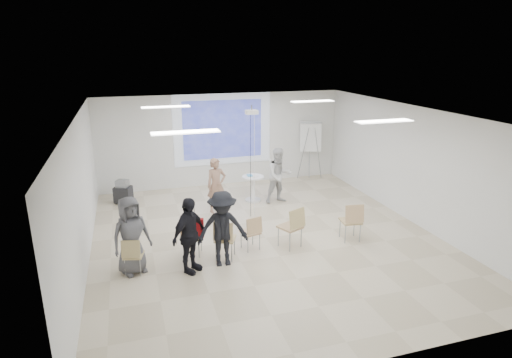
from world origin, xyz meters
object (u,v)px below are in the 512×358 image
object	(u,v)px
av_cart	(123,192)
audience_left	(189,230)
chair_right_inner	(293,224)
flipchart_easel	(311,137)
player_left	(216,182)
chair_right_far	(352,219)
chair_left_inner	(224,237)
chair_left_mid	(191,234)
chair_far_left	(133,253)
audience_mid	(222,224)
laptop	(225,237)
player_right	(279,173)
audience_outer	(131,231)
chair_center	(252,230)
pedestal_table	(253,187)

from	to	relation	value
av_cart	audience_left	bearing A→B (deg)	-50.33
chair_right_inner	flipchart_easel	bearing A→B (deg)	38.27
player_left	chair_right_far	bearing A→B (deg)	-57.10
chair_left_inner	chair_right_inner	xyz separation A→B (m)	(1.60, 0.10, 0.05)
chair_right_inner	chair_left_mid	bearing A→B (deg)	149.06
chair_far_left	chair_left_inner	size ratio (longest dim) A/B	0.88
chair_left_mid	audience_mid	xyz separation A→B (m)	(0.57, -0.58, 0.39)
chair_far_left	laptop	world-z (taller)	chair_far_left
chair_far_left	player_right	bearing A→B (deg)	50.85
chair_right_inner	audience_outer	world-z (taller)	audience_outer
chair_left_mid	player_left	bearing A→B (deg)	84.58
chair_far_left	flipchart_easel	size ratio (longest dim) A/B	0.40
chair_center	chair_left_inner	bearing A→B (deg)	-173.00
chair_center	pedestal_table	bearing A→B (deg)	58.74
chair_right_far	pedestal_table	bearing A→B (deg)	120.37
chair_left_inner	laptop	world-z (taller)	chair_left_inner
chair_left_mid	chair_left_inner	bearing A→B (deg)	-11.63
chair_center	chair_far_left	bearing A→B (deg)	173.72
pedestal_table	player_left	size ratio (longest dim) A/B	0.46
chair_left_mid	pedestal_table	bearing A→B (deg)	70.88
player_left	player_right	distance (m)	1.92
pedestal_table	av_cart	xyz separation A→B (m)	(-3.70, 0.97, -0.12)
pedestal_table	player_left	world-z (taller)	player_left
laptop	audience_outer	size ratio (longest dim) A/B	0.18
chair_left_inner	chair_right_inner	bearing A→B (deg)	27.76
chair_right_inner	audience_outer	size ratio (longest dim) A/B	0.54
chair_right_inner	audience_mid	distance (m)	1.74
laptop	audience_outer	distance (m)	1.97
laptop	chair_far_left	bearing A→B (deg)	29.73
chair_left_inner	chair_right_far	world-z (taller)	chair_right_far
pedestal_table	chair_center	world-z (taller)	chair_center
player_right	chair_center	world-z (taller)	player_right
chair_left_mid	av_cart	size ratio (longest dim) A/B	1.27
pedestal_table	chair_right_inner	world-z (taller)	chair_right_inner
chair_left_mid	flipchart_easel	distance (m)	6.76
player_right	av_cart	xyz separation A→B (m)	(-4.40, 1.29, -0.58)
audience_mid	av_cart	xyz separation A→B (m)	(-1.97, 4.53, -0.60)
av_cart	chair_right_inner	bearing A→B (deg)	-24.87
player_left	chair_left_mid	xyz separation A→B (m)	(-1.08, -2.46, -0.34)
chair_far_left	chair_right_inner	distance (m)	3.51
chair_left_inner	audience_mid	world-z (taller)	audience_mid
player_left	audience_outer	xyz separation A→B (m)	(-2.33, -2.81, 0.04)
player_left	chair_left_inner	xyz separation A→B (m)	(-0.44, -2.83, -0.33)
player_right	audience_outer	world-z (taller)	same
laptop	flipchart_easel	size ratio (longest dim) A/B	0.17
laptop	flipchart_easel	bearing A→B (deg)	-105.98
chair_far_left	chair_left_mid	world-z (taller)	chair_left_mid
pedestal_table	player_right	bearing A→B (deg)	-24.35
player_left	chair_left_inner	size ratio (longest dim) A/B	1.92
chair_center	flipchart_easel	distance (m)	5.96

